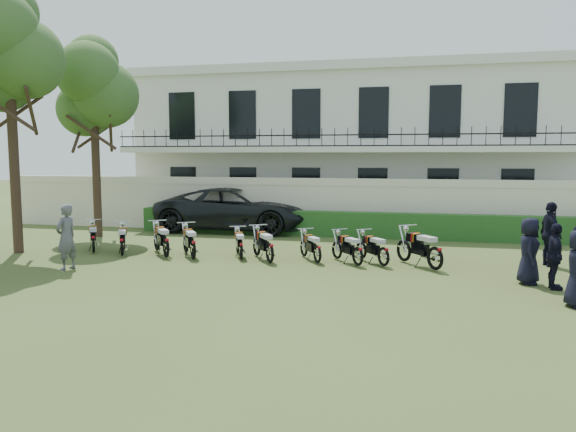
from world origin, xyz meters
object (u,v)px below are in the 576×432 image
inspector (66,237)px  motorcycle_5 (270,248)px  motorcycle_3 (193,245)px  officer_5 (550,234)px  motorcycle_4 (241,247)px  officer_3 (529,251)px  suv (236,209)px  tree_west_near (94,87)px  motorcycle_6 (317,250)px  motorcycle_0 (93,240)px  motorcycle_2 (166,243)px  motorcycle_1 (122,242)px  officer_2 (555,257)px  motorcycle_7 (358,252)px  tree_west_mid (9,49)px  motorcycle_8 (384,252)px  motorcycle_9 (435,252)px

inspector → motorcycle_5: bearing=122.8°
motorcycle_3 → officer_5: (10.57, 1.52, 0.47)m
motorcycle_4 → officer_3: officer_3 is taller
suv → inspector: bearing=166.5°
tree_west_near → suv: (4.82, 2.86, -4.95)m
motorcycle_6 → motorcycle_5: bearing=161.0°
motorcycle_3 → officer_5: officer_5 is taller
motorcycle_0 → motorcycle_2: bearing=-37.5°
motorcycle_1 → officer_2: size_ratio=1.03×
tree_west_near → inspector: 8.35m
motorcycle_0 → motorcycle_1: (1.22, -0.29, -0.00)m
motorcycle_3 → officer_5: bearing=-25.3°
tree_west_near → motorcycle_2: (4.72, -3.78, -5.40)m
motorcycle_5 → officer_5: bearing=-23.2°
motorcycle_3 → officer_2: (10.06, -1.56, 0.33)m
motorcycle_4 → inspector: 5.07m
motorcycle_5 → suv: bearing=82.3°
suv → motorcycle_7: bearing=-138.7°
motorcycle_2 → officer_3: bearing=-45.2°
tree_west_mid → inspector: tree_west_mid is taller
inspector → officer_5: officer_5 is taller
motorcycle_5 → suv: size_ratio=0.24×
motorcycle_3 → motorcycle_2: bearing=138.8°
motorcycle_2 → inspector: inspector is taller
motorcycle_2 → officer_5: size_ratio=0.84×
motorcycle_5 → motorcycle_8: size_ratio=1.11×
officer_3 → officer_5: 2.80m
officer_3 → motorcycle_8: bearing=77.2°
motorcycle_5 → motorcycle_8: bearing=-29.3°
motorcycle_6 → officer_5: (6.70, 1.22, 0.52)m
motorcycle_8 → officer_2: size_ratio=0.91×
motorcycle_3 → motorcycle_5: bearing=-34.0°
motorcycle_7 → officer_5: size_ratio=0.76×
motorcycle_0 → motorcycle_5: motorcycle_5 is taller
motorcycle_2 → motorcycle_8: bearing=-37.6°
motorcycle_1 → inspector: (-0.43, -2.27, 0.48)m
motorcycle_5 → motorcycle_8: motorcycle_5 is taller
motorcycle_6 → officer_3: (5.67, -1.38, 0.42)m
motorcycle_4 → motorcycle_6: bearing=-24.3°
tree_west_mid → motorcycle_9: size_ratio=5.13×
motorcycle_0 → officer_2: 13.88m
motorcycle_2 → motorcycle_9: bearing=-39.4°
tree_west_mid → officer_3: tree_west_mid is taller
motorcycle_2 → motorcycle_8: motorcycle_2 is taller
suv → officer_5: size_ratio=3.55×
motorcycle_6 → motorcycle_9: 3.43m
motorcycle_1 → motorcycle_6: bearing=-25.5°
motorcycle_0 → motorcycle_4: size_ratio=1.00×
tree_west_near → officer_3: 16.82m
tree_west_near → motorcycle_4: size_ratio=4.96×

